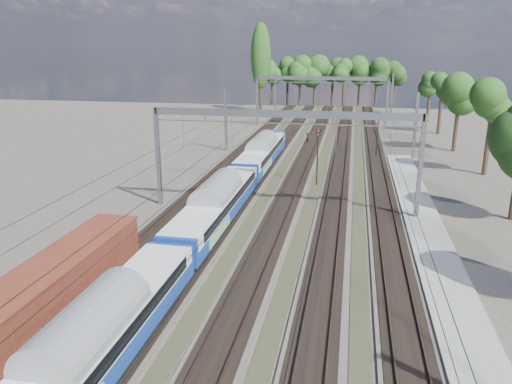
% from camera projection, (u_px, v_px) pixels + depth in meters
% --- Properties ---
extents(track_bed, '(21.00, 130.00, 0.34)m').
position_uv_depth(track_bed, '(300.00, 170.00, 58.77)').
color(track_bed, '#47423A').
rests_on(track_bed, ground).
extents(platform, '(3.00, 70.00, 0.30)m').
position_uv_depth(platform, '(440.00, 267.00, 33.03)').
color(platform, gray).
rests_on(platform, ground).
extents(catenary, '(25.65, 130.00, 9.00)m').
position_uv_depth(catenary, '(310.00, 109.00, 64.15)').
color(catenary, slate).
rests_on(catenary, ground).
extents(tree_belt, '(39.90, 101.02, 11.34)m').
position_uv_depth(tree_belt, '(364.00, 78.00, 99.74)').
color(tree_belt, black).
rests_on(tree_belt, ground).
extents(poplar, '(4.40, 4.40, 19.04)m').
position_uv_depth(poplar, '(261.00, 56.00, 107.96)').
color(poplar, black).
rests_on(poplar, ground).
extents(emu_train, '(2.85, 60.34, 4.17)m').
position_uv_depth(emu_train, '(216.00, 202.00, 39.28)').
color(emu_train, black).
rests_on(emu_train, ground).
extents(freight_boxcar, '(2.80, 13.54, 3.49)m').
position_uv_depth(freight_boxcar, '(63.00, 282.00, 26.70)').
color(freight_boxcar, black).
rests_on(freight_boxcar, ground).
extents(worker, '(0.56, 0.72, 1.75)m').
position_uv_depth(worker, '(308.00, 139.00, 74.39)').
color(worker, black).
rests_on(worker, ground).
extents(signal_near, '(0.43, 0.40, 5.96)m').
position_uv_depth(signal_near, '(318.00, 150.00, 51.84)').
color(signal_near, black).
rests_on(signal_near, ground).
extents(signal_far, '(0.42, 0.39, 5.97)m').
position_uv_depth(signal_far, '(378.00, 129.00, 65.13)').
color(signal_far, black).
rests_on(signal_far, ground).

